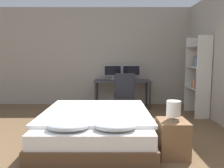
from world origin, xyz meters
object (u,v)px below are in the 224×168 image
Objects in this scene: nightstand at (172,138)px; keyboard at (122,81)px; bed at (96,126)px; monitor_left at (112,71)px; bookshelf at (198,73)px; office_chair at (124,98)px; bedside_lamp at (173,109)px; computer_mouse at (133,80)px; monitor_right at (131,71)px; desk at (122,83)px.

nightstand is 1.45× the size of keyboard.
monitor_left is at bearing 83.82° from bed.
bookshelf is at bearing 61.21° from nightstand.
keyboard is (0.54, 2.15, 0.50)m from bed.
bookshelf reaches higher than keyboard.
bedside_lamp is at bearing -76.44° from office_chair.
bookshelf reaches higher than monitor_left.
nightstand is 7.08× the size of computer_mouse.
monitor_left reaches higher than bed.
bed is at bearing -104.03° from keyboard.
bookshelf reaches higher than computer_mouse.
monitor_right is 0.49× the size of office_chair.
nightstand is 0.33× the size of desk.
computer_mouse is at bearing -89.49° from monitor_right.
bed is 7.41× the size of bedside_lamp.
desk is (-0.55, 2.93, -0.01)m from bedside_lamp.
monitor_left is 0.51m from monitor_right.
nightstand is 2.81m from keyboard.
keyboard is (0.26, -0.44, -0.22)m from monitor_left.
monitor_right is at bearing 143.30° from bookshelf.
bed is 1.33× the size of desk.
bedside_lamp is at bearing -84.69° from monitor_right.
computer_mouse reaches higher than desk.
bookshelf is (1.69, -0.63, 0.24)m from keyboard.
office_chair is at bearing 103.56° from nightstand.
bookshelf is (2.23, 1.51, 0.74)m from bed.
monitor_left is at bearing 104.35° from bedside_lamp.
nightstand is at bearing -75.65° from monitor_left.
office_chair is (-0.53, 2.20, 0.14)m from nightstand.
bedside_lamp is 2.39m from bookshelf.
computer_mouse is at bearing 64.83° from office_chair.
keyboard reaches higher than bed.
bookshelf is (1.95, -1.07, 0.02)m from monitor_left.
monitor_right is at bearing 75.96° from office_chair.
monitor_right is 1.41× the size of keyboard.
computer_mouse is at bearing 96.07° from bedside_lamp.
monitor_right reaches higher than bedside_lamp.
nightstand is 1.03× the size of monitor_left.
bedside_lamp is 3.18m from monitor_right.
bed is 2.46m from desk.
bookshelf is at bearing 61.21° from bedside_lamp.
computer_mouse is at bearing -39.73° from desk.
desk reaches higher than bed.
nightstand is 3.24m from monitor_right.
nightstand is 2.77m from computer_mouse.
computer_mouse is at bearing 156.13° from bookshelf.
bedside_lamp is at bearing -83.93° from computer_mouse.
nightstand is at bearing -76.44° from office_chair.
bedside_lamp is at bearing -75.65° from monitor_left.
monitor_left is at bearing 180.00° from monitor_right.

